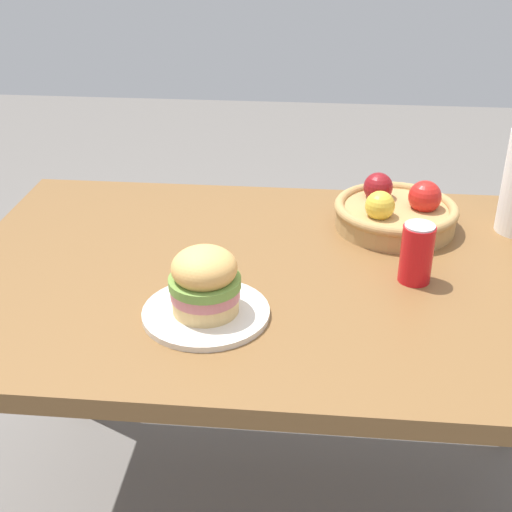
{
  "coord_description": "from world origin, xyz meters",
  "views": [
    {
      "loc": [
        0.06,
        -1.27,
        1.46
      ],
      "look_at": [
        -0.05,
        -0.06,
        0.81
      ],
      "focal_mm": 48.34,
      "sensor_mm": 36.0,
      "label": 1
    }
  ],
  "objects_px": {
    "sandwich": "(205,281)",
    "fruit_basket": "(396,211)",
    "plate": "(206,313)",
    "soda_can": "(417,253)"
  },
  "relations": [
    {
      "from": "sandwich",
      "to": "fruit_basket",
      "type": "distance_m",
      "value": 0.57
    },
    {
      "from": "sandwich",
      "to": "soda_can",
      "type": "xyz_separation_m",
      "value": [
        0.4,
        0.17,
        -0.01
      ]
    },
    {
      "from": "sandwich",
      "to": "fruit_basket",
      "type": "bearing_deg",
      "value": 47.79
    },
    {
      "from": "sandwich",
      "to": "fruit_basket",
      "type": "relative_size",
      "value": 0.46
    },
    {
      "from": "soda_can",
      "to": "fruit_basket",
      "type": "height_order",
      "value": "soda_can"
    },
    {
      "from": "sandwich",
      "to": "fruit_basket",
      "type": "xyz_separation_m",
      "value": [
        0.38,
        0.42,
        -0.03
      ]
    },
    {
      "from": "sandwich",
      "to": "soda_can",
      "type": "height_order",
      "value": "sandwich"
    },
    {
      "from": "plate",
      "to": "soda_can",
      "type": "height_order",
      "value": "soda_can"
    },
    {
      "from": "plate",
      "to": "soda_can",
      "type": "bearing_deg",
      "value": 23.01
    },
    {
      "from": "sandwich",
      "to": "soda_can",
      "type": "distance_m",
      "value": 0.44
    }
  ]
}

